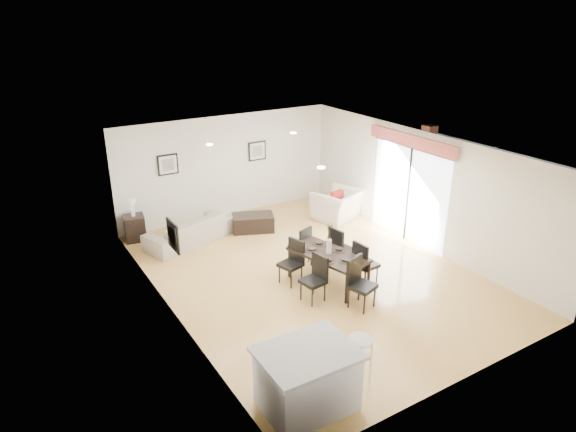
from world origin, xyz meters
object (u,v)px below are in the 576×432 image
sofa (189,230)px  dining_table (328,256)px  dining_chair_enear (363,261)px  kitchen_island (307,379)px  armchair (338,205)px  dining_chair_head (359,280)px  dining_chair_efar (339,246)px  side_table (135,228)px  bar_stool (360,345)px  dining_chair_wfar (293,259)px  coffee_table (253,223)px  dining_chair_wnear (316,275)px  dining_chair_foot (302,243)px

sofa → dining_table: 3.76m
dining_chair_enear → kitchen_island: size_ratio=0.69×
armchair → dining_table: 3.55m
dining_chair_head → dining_chair_efar: bearing=49.2°
sofa → dining_chair_head: size_ratio=2.18×
side_table → bar_stool: bearing=-78.8°
dining_table → sofa: bearing=102.5°
dining_chair_wfar → coffee_table: 2.83m
dining_chair_wnear → dining_chair_wfar: (-0.00, 0.82, -0.00)m
sofa → dining_chair_efar: size_ratio=2.27×
side_table → kitchen_island: kitchen_island is taller
dining_chair_foot → dining_chair_head: bearing=70.3°
dining_chair_efar → side_table: (-3.31, 3.76, -0.22)m
dining_chair_efar → side_table: bearing=33.9°
armchair → dining_table: size_ratio=0.67×
armchair → sofa: bearing=-28.9°
dining_chair_head → side_table: (-2.71, 5.15, -0.24)m
armchair → dining_chair_foot: (-2.24, -1.72, 0.10)m
dining_chair_wfar → kitchen_island: size_ratio=0.68×
dining_table → dining_chair_wfar: dining_chair_wfar is taller
sofa → dining_chair_foot: dining_chair_foot is taller
dining_chair_enear → bar_stool: (-1.95, -2.30, 0.16)m
coffee_table → dining_table: bearing=-67.1°
dining_chair_wnear → dining_chair_foot: (0.59, 1.40, -0.03)m
dining_chair_foot → dining_chair_wnear: bearing=48.8°
dining_table → dining_chair_wfar: size_ratio=1.92×
kitchen_island → side_table: bearing=94.8°
armchair → bar_stool: bearing=36.2°
dining_chair_head → coffee_table: (-0.01, 4.19, -0.35)m
dining_chair_efar → dining_chair_foot: (-0.54, 0.61, -0.05)m
dining_chair_wnear → coffee_table: bearing=163.2°
coffee_table → side_table: bearing=-177.4°
coffee_table → bar_stool: bearing=-80.6°
dining_table → dining_chair_enear: dining_chair_enear is taller
dining_chair_enear → dining_chair_efar: 0.80m
dining_table → dining_chair_enear: 0.70m
coffee_table → side_table: size_ratio=1.64×
dining_chair_enear → side_table: bearing=31.4°
dining_chair_foot → bar_stool: dining_chair_foot is taller
coffee_table → dining_chair_wnear: bearing=-76.2°
dining_chair_enear → dining_chair_efar: dining_chair_efar is taller
dining_chair_foot → side_table: dining_chair_foot is taller
side_table → bar_stool: 7.01m
armchair → dining_chair_foot: bearing=17.5°
sofa → kitchen_island: 6.09m
dining_table → dining_chair_wnear: 0.70m
armchair → dining_chair_efar: size_ratio=1.25×
dining_chair_wnear → dining_chair_efar: bearing=116.4°
kitchen_island → bar_stool: (0.92, 0.00, 0.21)m
armchair → side_table: armchair is taller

